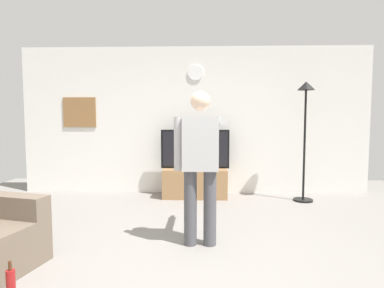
{
  "coord_description": "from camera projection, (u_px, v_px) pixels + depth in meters",
  "views": [
    {
      "loc": [
        0.13,
        -2.95,
        1.38
      ],
      "look_at": [
        0.0,
        1.2,
        1.05
      ],
      "focal_mm": 29.57,
      "sensor_mm": 36.0,
      "label": 1
    }
  ],
  "objects": [
    {
      "name": "beverage_bottle",
      "position": [
        11.0,
        285.0,
        2.38
      ],
      "size": [
        0.07,
        0.07,
        0.32
      ],
      "color": "maroon",
      "rests_on": "ground_plane"
    },
    {
      "name": "person_standing_nearer_lamp",
      "position": [
        200.0,
        159.0,
        3.42
      ],
      "size": [
        0.57,
        0.78,
        1.67
      ],
      "color": "#4C4C51",
      "rests_on": "ground_plane"
    },
    {
      "name": "floor_lamp",
      "position": [
        305.0,
        116.0,
        5.23
      ],
      "size": [
        0.32,
        0.32,
        2.0
      ],
      "color": "black",
      "rests_on": "ground_plane"
    },
    {
      "name": "ground_plane",
      "position": [
        188.0,
        262.0,
        3.05
      ],
      "size": [
        8.4,
        8.4,
        0.0
      ],
      "primitive_type": "plane",
      "color": "gray"
    },
    {
      "name": "back_wall",
      "position": [
        195.0,
        121.0,
        5.88
      ],
      "size": [
        6.4,
        0.1,
        2.7
      ],
      "primitive_type": "cube",
      "color": "silver",
      "rests_on": "ground_plane"
    },
    {
      "name": "television",
      "position": [
        195.0,
        149.0,
        5.62
      ],
      "size": [
        1.21,
        0.07,
        0.69
      ],
      "color": "black",
      "rests_on": "tv_stand"
    },
    {
      "name": "framed_picture",
      "position": [
        80.0,
        112.0,
        5.88
      ],
      "size": [
        0.61,
        0.04,
        0.55
      ],
      "primitive_type": "cube",
      "color": "olive"
    },
    {
      "name": "wall_clock",
      "position": [
        195.0,
        73.0,
        5.76
      ],
      "size": [
        0.27,
        0.03,
        0.27
      ],
      "primitive_type": "cylinder",
      "rotation": [
        1.57,
        0.0,
        0.0
      ],
      "color": "white"
    },
    {
      "name": "tv_stand",
      "position": [
        195.0,
        182.0,
        5.62
      ],
      "size": [
        1.12,
        0.58,
        0.5
      ],
      "color": "#997047",
      "rests_on": "ground_plane"
    }
  ]
}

